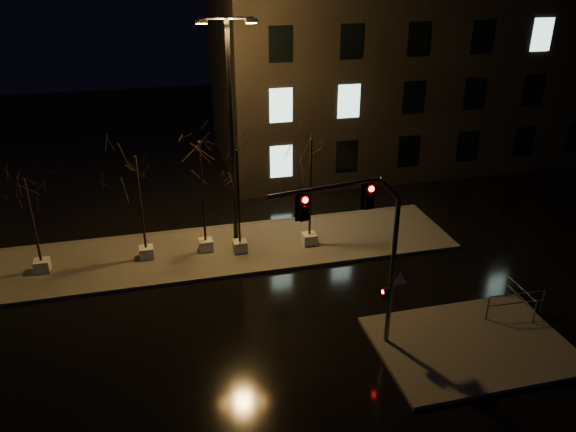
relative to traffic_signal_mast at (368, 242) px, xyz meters
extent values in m
plane|color=black|center=(-3.44, 2.77, -4.47)|extent=(90.00, 90.00, 0.00)
cube|color=#494841|center=(-3.44, 8.77, -4.40)|extent=(22.00, 5.00, 0.15)
cube|color=#494841|center=(4.06, -0.73, -4.40)|extent=(7.00, 5.00, 0.15)
cube|color=black|center=(10.56, 20.77, 3.03)|extent=(25.00, 12.00, 15.00)
cube|color=beige|center=(-11.98, 8.62, -4.05)|extent=(0.65, 0.65, 0.55)
cylinder|color=black|center=(-11.98, 8.62, -1.81)|extent=(0.11, 0.11, 3.92)
cube|color=beige|center=(-7.40, 8.75, -4.05)|extent=(0.65, 0.65, 0.55)
cylinder|color=black|center=(-7.40, 8.75, -1.53)|extent=(0.11, 0.11, 4.48)
cube|color=beige|center=(-4.61, 8.81, -4.05)|extent=(0.65, 0.65, 0.55)
cylinder|color=black|center=(-4.61, 8.81, -1.31)|extent=(0.11, 0.11, 4.92)
cube|color=beige|center=(-3.03, 8.30, -4.05)|extent=(0.65, 0.65, 0.55)
cylinder|color=black|center=(-3.03, 8.30, -1.50)|extent=(0.11, 0.11, 4.55)
cube|color=beige|center=(0.41, 8.21, -4.05)|extent=(0.65, 0.65, 0.55)
cylinder|color=black|center=(0.41, 8.21, -1.36)|extent=(0.11, 0.11, 4.83)
cylinder|color=#55575C|center=(1.06, 0.16, -1.47)|extent=(0.17, 0.17, 5.71)
cylinder|color=#55575C|center=(-1.62, -0.24, 2.19)|extent=(3.79, 0.70, 0.13)
cube|color=black|center=(-0.07, -0.01, 1.67)|extent=(0.31, 0.25, 0.86)
cube|color=black|center=(-2.33, -0.35, 1.67)|extent=(0.31, 0.25, 0.86)
cube|color=black|center=(0.85, 0.13, -2.23)|extent=(0.23, 0.20, 0.43)
cone|color=red|center=(1.34, 0.16, -1.75)|extent=(0.98, 0.18, 0.99)
sphere|color=#FF0C07|center=(1.06, 0.16, 1.95)|extent=(0.17, 0.17, 0.17)
cylinder|color=black|center=(-3.04, 9.49, 0.95)|extent=(0.21, 0.21, 10.54)
cylinder|color=black|center=(-3.04, 9.49, 6.21)|extent=(2.31, 0.40, 0.11)
cube|color=orange|center=(-4.08, 9.62, 6.06)|extent=(0.56, 0.36, 0.21)
cube|color=orange|center=(-1.99, 9.36, 6.06)|extent=(0.56, 0.36, 0.21)
cylinder|color=#55575C|center=(5.38, 0.46, -3.84)|extent=(0.05, 0.05, 0.97)
cylinder|color=#55575C|center=(7.73, 0.33, -3.84)|extent=(0.05, 0.05, 0.97)
cylinder|color=#55575C|center=(6.56, 0.40, -3.30)|extent=(2.36, 0.17, 0.04)
cylinder|color=#55575C|center=(6.56, 0.40, -3.73)|extent=(2.36, 0.17, 0.04)
cylinder|color=#55575C|center=(7.01, -0.18, -3.88)|extent=(0.05, 0.05, 0.88)
cylinder|color=#55575C|center=(7.10, 1.77, -3.88)|extent=(0.05, 0.05, 0.88)
cylinder|color=#55575C|center=(7.06, 0.79, -3.40)|extent=(0.12, 1.95, 0.04)
cylinder|color=#55575C|center=(7.06, 0.79, -3.79)|extent=(0.12, 1.95, 0.04)
camera|label=1|loc=(-6.56, -15.32, 8.62)|focal=35.00mm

